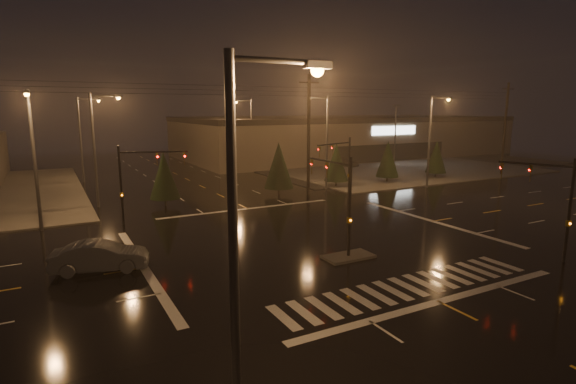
% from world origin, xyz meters
% --- Properties ---
extents(ground, '(140.00, 140.00, 0.00)m').
position_xyz_m(ground, '(0.00, 0.00, 0.00)').
color(ground, black).
rests_on(ground, ground).
extents(sidewalk_ne, '(36.00, 36.00, 0.12)m').
position_xyz_m(sidewalk_ne, '(30.00, 30.00, 0.06)').
color(sidewalk_ne, '#494641').
rests_on(sidewalk_ne, ground).
extents(median_island, '(3.00, 1.60, 0.15)m').
position_xyz_m(median_island, '(0.00, -4.00, 0.07)').
color(median_island, '#494641').
rests_on(median_island, ground).
extents(crosswalk, '(15.00, 2.60, 0.01)m').
position_xyz_m(crosswalk, '(0.00, -9.00, 0.01)').
color(crosswalk, beige).
rests_on(crosswalk, ground).
extents(stop_bar_near, '(16.00, 0.50, 0.01)m').
position_xyz_m(stop_bar_near, '(0.00, -11.00, 0.01)').
color(stop_bar_near, beige).
rests_on(stop_bar_near, ground).
extents(stop_bar_far, '(16.00, 0.50, 0.01)m').
position_xyz_m(stop_bar_far, '(0.00, 11.00, 0.01)').
color(stop_bar_far, beige).
rests_on(stop_bar_far, ground).
extents(parking_lot, '(50.00, 24.00, 0.08)m').
position_xyz_m(parking_lot, '(35.00, 28.00, 0.04)').
color(parking_lot, black).
rests_on(parking_lot, ground).
extents(retail_building, '(60.20, 28.30, 7.20)m').
position_xyz_m(retail_building, '(35.00, 45.99, 3.84)').
color(retail_building, brown).
rests_on(retail_building, ground).
extents(signal_mast_median, '(0.25, 4.59, 6.00)m').
position_xyz_m(signal_mast_median, '(0.00, -3.07, 3.75)').
color(signal_mast_median, black).
rests_on(signal_mast_median, ground).
extents(signal_mast_ne, '(4.84, 1.86, 6.00)m').
position_xyz_m(signal_mast_ne, '(9.50, 10.14, 3.79)').
color(signal_mast_ne, black).
rests_on(signal_mast_ne, ground).
extents(signal_mast_nw, '(4.84, 1.86, 6.00)m').
position_xyz_m(signal_mast_nw, '(-9.50, 10.14, 3.79)').
color(signal_mast_nw, black).
rests_on(signal_mast_nw, ground).
extents(signal_mast_se, '(1.55, 3.87, 6.00)m').
position_xyz_m(signal_mast_se, '(10.23, -9.75, 3.71)').
color(signal_mast_se, black).
rests_on(signal_mast_se, ground).
extents(streetlight_0, '(2.77, 0.32, 10.00)m').
position_xyz_m(streetlight_0, '(-11.18, -15.00, 5.80)').
color(streetlight_0, '#38383A').
rests_on(streetlight_0, ground).
extents(streetlight_1, '(2.77, 0.32, 10.00)m').
position_xyz_m(streetlight_1, '(-11.18, 18.00, 5.80)').
color(streetlight_1, '#38383A').
rests_on(streetlight_1, ground).
extents(streetlight_2, '(2.77, 0.32, 10.00)m').
position_xyz_m(streetlight_2, '(-11.18, 34.00, 5.80)').
color(streetlight_2, '#38383A').
rests_on(streetlight_2, ground).
extents(streetlight_3, '(2.77, 0.32, 10.00)m').
position_xyz_m(streetlight_3, '(11.18, 16.00, 5.80)').
color(streetlight_3, '#38383A').
rests_on(streetlight_3, ground).
extents(streetlight_4, '(2.77, 0.32, 10.00)m').
position_xyz_m(streetlight_4, '(11.18, 36.00, 5.80)').
color(streetlight_4, '#38383A').
rests_on(streetlight_4, ground).
extents(streetlight_5, '(0.32, 2.77, 10.00)m').
position_xyz_m(streetlight_5, '(-16.00, 11.18, 5.80)').
color(streetlight_5, '#38383A').
rests_on(streetlight_5, ground).
extents(streetlight_6, '(0.32, 2.77, 10.00)m').
position_xyz_m(streetlight_6, '(22.00, 11.18, 5.80)').
color(streetlight_6, '#38383A').
rests_on(streetlight_6, ground).
extents(utility_pole_1, '(2.20, 0.32, 12.00)m').
position_xyz_m(utility_pole_1, '(8.00, 14.00, 6.13)').
color(utility_pole_1, black).
rests_on(utility_pole_1, ground).
extents(utility_pole_2, '(2.20, 0.32, 12.00)m').
position_xyz_m(utility_pole_2, '(38.00, 14.00, 6.13)').
color(utility_pole_2, black).
rests_on(utility_pole_2, ground).
extents(conifer_0, '(2.67, 2.67, 4.88)m').
position_xyz_m(conifer_0, '(13.23, 16.63, 2.79)').
color(conifer_0, black).
rests_on(conifer_0, ground).
extents(conifer_1, '(2.72, 2.72, 4.95)m').
position_xyz_m(conifer_1, '(20.36, 16.33, 2.82)').
color(conifer_1, black).
rests_on(conifer_1, ground).
extents(conifer_2, '(2.60, 2.60, 4.77)m').
position_xyz_m(conifer_2, '(28.16, 16.17, 2.73)').
color(conifer_2, black).
rests_on(conifer_2, ground).
extents(conifer_3, '(2.68, 2.68, 4.89)m').
position_xyz_m(conifer_3, '(-6.08, 15.66, 2.79)').
color(conifer_3, black).
rests_on(conifer_3, ground).
extents(conifer_4, '(2.99, 2.99, 5.37)m').
position_xyz_m(conifer_4, '(5.45, 15.59, 3.04)').
color(conifer_4, black).
rests_on(conifer_4, ground).
extents(car_parked, '(2.83, 4.78, 1.52)m').
position_xyz_m(car_parked, '(24.61, 30.82, 0.76)').
color(car_parked, black).
rests_on(car_parked, ground).
extents(car_crossing, '(5.25, 2.92, 1.64)m').
position_xyz_m(car_crossing, '(-13.15, 0.62, 0.82)').
color(car_crossing, '#595D61').
rests_on(car_crossing, ground).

